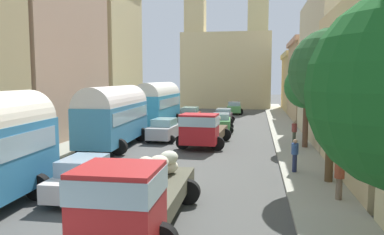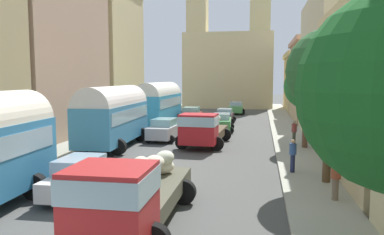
% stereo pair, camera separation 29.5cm
% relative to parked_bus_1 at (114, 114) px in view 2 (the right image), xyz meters
% --- Properties ---
extents(ground_plane, '(154.00, 154.00, 0.00)m').
position_rel_parked_bus_1_xyz_m(ground_plane, '(4.57, 8.34, -2.25)').
color(ground_plane, '#4E4E4C').
extents(sidewalk_left, '(2.50, 70.00, 0.14)m').
position_rel_parked_bus_1_xyz_m(sidewalk_left, '(-2.68, 8.34, -2.18)').
color(sidewalk_left, '#999B8C').
rests_on(sidewalk_left, ground).
extents(sidewalk_right, '(2.50, 70.00, 0.14)m').
position_rel_parked_bus_1_xyz_m(sidewalk_right, '(11.82, 8.34, -2.18)').
color(sidewalk_right, '#ABAA99').
rests_on(sidewalk_right, ground).
extents(building_left_2, '(5.41, 11.53, 13.72)m').
position_rel_parked_bus_1_xyz_m(building_left_2, '(-6.39, 3.19, 4.64)').
color(building_left_2, tan).
rests_on(building_left_2, ground).
extents(building_left_3, '(4.65, 9.43, 14.30)m').
position_rel_parked_bus_1_xyz_m(building_left_3, '(-6.04, 14.64, 4.93)').
color(building_left_3, '#C9B57E').
rests_on(building_left_3, ground).
extents(building_right_2, '(4.35, 13.02, 10.61)m').
position_rel_parked_bus_1_xyz_m(building_right_2, '(15.25, 5.95, 3.05)').
color(building_right_2, beige).
rests_on(building_right_2, ground).
extents(building_right_3, '(6.30, 11.17, 8.68)m').
position_rel_parked_bus_1_xyz_m(building_right_3, '(15.93, 18.94, 2.11)').
color(building_right_3, tan).
rests_on(building_right_3, ground).
extents(building_right_4, '(5.39, 11.87, 8.07)m').
position_rel_parked_bus_1_xyz_m(building_right_4, '(15.52, 30.93, 1.81)').
color(building_right_4, tan).
rests_on(building_right_4, ground).
extents(distant_church, '(13.54, 7.77, 19.52)m').
position_rel_parked_bus_1_xyz_m(distant_church, '(4.57, 36.28, 4.50)').
color(distant_church, beige).
rests_on(distant_church, ground).
extents(parked_bus_1, '(3.50, 8.23, 4.09)m').
position_rel_parked_bus_1_xyz_m(parked_bus_1, '(0.00, 0.00, 0.00)').
color(parked_bus_1, teal).
rests_on(parked_bus_1, ground).
extents(parked_bus_2, '(3.29, 8.72, 4.21)m').
position_rel_parked_bus_1_xyz_m(parked_bus_2, '(0.08, 11.27, 0.09)').
color(parked_bus_2, teal).
rests_on(parked_bus_2, ground).
extents(cargo_truck_0, '(3.01, 7.13, 2.42)m').
position_rel_parked_bus_1_xyz_m(cargo_truck_0, '(5.93, -13.46, -1.01)').
color(cargo_truck_0, '#AD2223').
rests_on(cargo_truck_0, ground).
extents(cargo_truck_1, '(3.34, 6.64, 2.35)m').
position_rel_parked_bus_1_xyz_m(cargo_truck_1, '(5.85, 1.23, -1.02)').
color(cargo_truck_1, red).
rests_on(cargo_truck_1, ground).
extents(car_0, '(2.33, 4.19, 1.59)m').
position_rel_parked_bus_1_xyz_m(car_0, '(6.33, 8.62, -1.45)').
color(car_0, '#47904C').
rests_on(car_0, ground).
extents(car_1, '(2.22, 3.80, 1.49)m').
position_rel_parked_bus_1_xyz_m(car_1, '(6.00, 14.99, -1.50)').
color(car_1, '#2D1C23').
rests_on(car_1, ground).
extents(car_2, '(2.40, 4.23, 1.59)m').
position_rel_parked_bus_1_xyz_m(car_2, '(6.49, 25.25, -1.45)').
color(car_2, '#529D52').
rests_on(car_2, ground).
extents(car_3, '(2.24, 3.90, 1.54)m').
position_rel_parked_bus_1_xyz_m(car_3, '(2.73, -10.30, -1.48)').
color(car_3, silver).
rests_on(car_3, ground).
extents(car_4, '(2.44, 3.79, 1.65)m').
position_rel_parked_bus_1_xyz_m(car_4, '(2.65, 3.19, -1.43)').
color(car_4, silver).
rests_on(car_4, ground).
extents(car_5, '(2.32, 3.84, 1.64)m').
position_rel_parked_bus_1_xyz_m(car_5, '(2.60, 14.45, -1.44)').
color(car_5, '#AA2E20').
rests_on(car_5, ground).
extents(pedestrian_0, '(0.39, 0.39, 1.74)m').
position_rel_parked_bus_1_xyz_m(pedestrian_0, '(11.89, 2.54, -1.26)').
color(pedestrian_0, '#414B39').
rests_on(pedestrian_0, ground).
extents(pedestrian_1, '(0.47, 0.47, 1.72)m').
position_rel_parked_bus_1_xyz_m(pedestrian_1, '(11.17, -5.45, -1.27)').
color(pedestrian_1, '#1F2749').
rests_on(pedestrian_1, ground).
extents(pedestrian_2, '(0.44, 0.44, 1.75)m').
position_rel_parked_bus_1_xyz_m(pedestrian_2, '(12.38, -9.46, -1.25)').
color(pedestrian_2, '#776451').
rests_on(pedestrian_2, ground).
extents(roadside_tree_1, '(3.67, 3.67, 6.73)m').
position_rel_parked_bus_1_xyz_m(roadside_tree_1, '(12.47, -6.94, 2.62)').
color(roadside_tree_1, brown).
rests_on(roadside_tree_1, ground).
extents(roadside_tree_2, '(2.84, 2.84, 5.50)m').
position_rel_parked_bus_1_xyz_m(roadside_tree_2, '(12.47, 1.45, 1.79)').
color(roadside_tree_2, brown).
rests_on(roadside_tree_2, ground).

